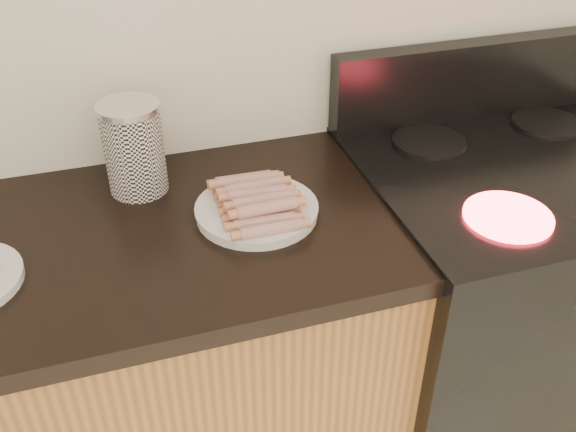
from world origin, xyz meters
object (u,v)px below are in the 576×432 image
object	(u,v)px
main_plate	(257,212)
mug	(146,155)
stove	(494,311)
canister	(134,148)

from	to	relation	value
main_plate	mug	bearing A→B (deg)	129.65
stove	canister	distance (m)	1.05
stove	canister	size ratio (longest dim) A/B	4.50
main_plate	canister	size ratio (longest dim) A/B	1.25
canister	stove	bearing A→B (deg)	-12.20
stove	mug	size ratio (longest dim) A/B	8.83
stove	main_plate	xyz separation A→B (m)	(-0.65, 0.01, 0.45)
canister	mug	size ratio (longest dim) A/B	1.96
mug	main_plate	bearing A→B (deg)	-50.35
main_plate	stove	bearing A→B (deg)	-0.96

